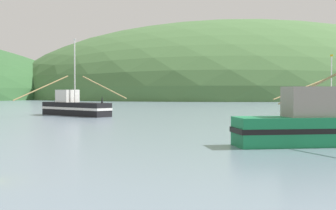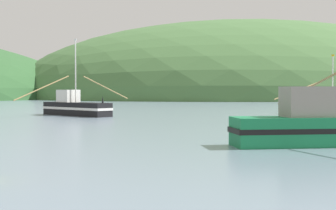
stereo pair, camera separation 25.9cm
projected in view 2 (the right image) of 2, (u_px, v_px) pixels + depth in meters
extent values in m
ellipsoid|color=#47703D|center=(246.00, 97.00, 162.68)|extent=(151.09, 120.87, 48.99)
cube|color=gray|center=(313.00, 102.00, 22.79)|extent=(2.83, 1.70, 1.41)
cylinder|color=#997F4C|center=(306.00, 89.00, 28.51)|extent=(0.47, 9.00, 2.10)
cube|color=red|center=(333.00, 107.00, 54.52)|extent=(6.07, 10.27, 1.31)
cube|color=gold|center=(333.00, 106.00, 54.52)|extent=(6.13, 10.37, 0.24)
cone|color=red|center=(298.00, 97.00, 58.43)|extent=(0.27, 0.27, 0.70)
cylinder|color=silver|center=(333.00, 79.00, 54.44)|extent=(0.12, 0.12, 4.98)
cube|color=gold|center=(333.00, 55.00, 54.36)|extent=(0.18, 0.34, 0.20)
cylinder|color=#997F4C|center=(302.00, 89.00, 51.50)|extent=(7.76, 3.70, 2.31)
cube|color=black|center=(76.00, 109.00, 49.15)|extent=(6.89, 8.22, 1.33)
cube|color=white|center=(76.00, 108.00, 49.14)|extent=(6.96, 8.30, 0.24)
cone|color=black|center=(103.00, 99.00, 46.34)|extent=(0.28, 0.28, 0.70)
cube|color=silver|center=(68.00, 96.00, 50.02)|extent=(2.47, 2.51, 1.27)
cylinder|color=silver|center=(76.00, 72.00, 49.10)|extent=(0.12, 0.12, 6.17)
cube|color=white|center=(75.00, 40.00, 49.00)|extent=(0.24, 0.30, 0.20)
cylinder|color=#997F4C|center=(106.00, 88.00, 51.97)|extent=(4.87, 3.76, 2.43)
cylinder|color=#997F4C|center=(42.00, 88.00, 46.19)|extent=(4.87, 3.76, 2.43)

